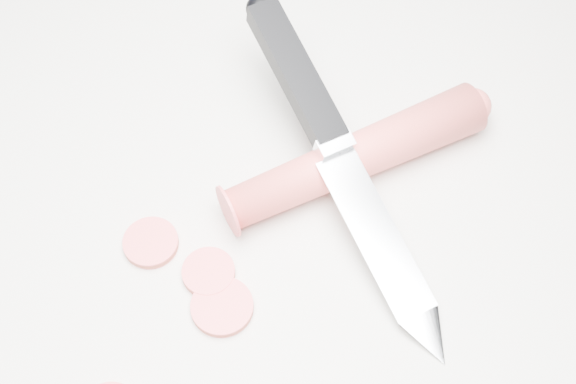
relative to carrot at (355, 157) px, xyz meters
The scene contains 6 objects.
ground 0.11m from the carrot, 80.48° to the right, with size 2.40×2.40×0.00m, color beige.
carrot is the anchor object (origin of this frame).
carrot_slice_0 0.15m from the carrot, 120.02° to the right, with size 0.04×0.04×0.01m, color #EB4A4F.
carrot_slice_2 0.13m from the carrot, 103.71° to the right, with size 0.03×0.03×0.01m, color #EB4A4F.
carrot_slice_5 0.14m from the carrot, 93.26° to the right, with size 0.04×0.04×0.01m, color #EB4A4F.
kitchen_knife 0.03m from the carrot, 77.53° to the right, with size 0.26×0.15×0.07m, color silver, non-canonical shape.
Camera 1 is at (0.13, -0.17, 0.47)m, focal length 50.00 mm.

